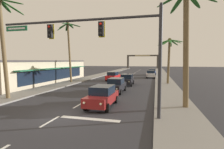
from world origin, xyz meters
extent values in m
plane|color=#2D2D33|center=(0.00, 0.00, 0.00)|extent=(220.00, 220.00, 0.00)
cube|color=gray|center=(7.80, 20.00, 0.07)|extent=(3.20, 110.00, 0.14)
cube|color=gray|center=(-7.80, 20.00, 0.07)|extent=(3.20, 110.00, 0.14)
cube|color=silver|center=(0.00, -1.64, 0.00)|extent=(0.16, 2.00, 0.01)
cube|color=silver|center=(0.00, 2.45, 0.00)|extent=(0.16, 2.00, 0.01)
cube|color=silver|center=(0.00, 6.54, 0.00)|extent=(0.16, 2.00, 0.01)
cube|color=silver|center=(0.00, 10.63, 0.00)|extent=(0.16, 2.00, 0.01)
cube|color=silver|center=(0.00, 14.72, 0.00)|extent=(0.16, 2.00, 0.01)
cube|color=silver|center=(0.00, 18.81, 0.00)|extent=(0.16, 2.00, 0.01)
cube|color=silver|center=(0.00, 22.89, 0.00)|extent=(0.16, 2.00, 0.01)
cube|color=silver|center=(0.00, 26.98, 0.00)|extent=(0.16, 2.00, 0.01)
cube|color=silver|center=(0.00, 31.07, 0.00)|extent=(0.16, 2.00, 0.01)
cube|color=silver|center=(0.00, 35.16, 0.00)|extent=(0.16, 2.00, 0.01)
cube|color=silver|center=(0.00, 39.25, 0.00)|extent=(0.16, 2.00, 0.01)
cube|color=silver|center=(0.00, 43.34, 0.00)|extent=(0.16, 2.00, 0.01)
cube|color=silver|center=(0.00, 47.43, 0.00)|extent=(0.16, 2.00, 0.01)
cube|color=silver|center=(0.00, 51.52, 0.00)|extent=(0.16, 2.00, 0.01)
cube|color=silver|center=(0.00, 55.61, 0.00)|extent=(0.16, 2.00, 0.01)
cube|color=silver|center=(0.00, 59.70, 0.00)|extent=(0.16, 2.00, 0.01)
cube|color=silver|center=(0.00, 63.79, 0.00)|extent=(0.16, 2.00, 0.01)
cube|color=silver|center=(0.00, 67.88, 0.00)|extent=(0.16, 2.00, 0.01)
cube|color=silver|center=(2.20, -0.60, 0.00)|extent=(4.00, 0.44, 0.01)
cylinder|color=#2D2D33|center=(6.50, 0.18, 3.52)|extent=(0.22, 0.22, 7.04)
cylinder|color=#2D2D33|center=(0.87, 0.18, 6.44)|extent=(11.26, 0.16, 0.16)
sphere|color=#2D2D33|center=(6.50, 0.18, 7.10)|extent=(0.20, 0.20, 0.20)
cube|color=black|center=(2.74, 0.16, 5.80)|extent=(0.32, 0.26, 0.92)
sphere|color=red|center=(2.74, 0.02, 6.10)|extent=(0.17, 0.17, 0.17)
sphere|color=black|center=(2.74, 0.02, 5.80)|extent=(0.17, 0.17, 0.17)
sphere|color=black|center=(2.74, 0.02, 5.50)|extent=(0.17, 0.17, 0.17)
cube|color=yellow|center=(2.74, 0.33, 5.80)|extent=(0.42, 0.03, 1.04)
cube|color=black|center=(-1.01, 0.16, 5.80)|extent=(0.32, 0.26, 0.92)
sphere|color=red|center=(-1.01, 0.02, 6.10)|extent=(0.17, 0.17, 0.17)
sphere|color=black|center=(-1.01, 0.02, 5.80)|extent=(0.17, 0.17, 0.17)
sphere|color=black|center=(-1.01, 0.02, 5.50)|extent=(0.17, 0.17, 0.17)
cube|color=yellow|center=(-1.01, 0.33, 5.80)|extent=(0.42, 0.03, 1.04)
cube|color=#146038|center=(-3.83, 0.18, 6.12)|extent=(1.84, 0.05, 0.36)
cube|color=white|center=(-3.83, 0.16, 6.12)|extent=(1.47, 0.01, 0.12)
cube|color=maroon|center=(2.04, 2.55, 0.68)|extent=(1.83, 4.33, 0.72)
cube|color=black|center=(2.04, 2.70, 1.36)|extent=(1.64, 2.23, 0.64)
cylinder|color=black|center=(2.88, 1.11, 0.32)|extent=(0.23, 0.64, 0.64)
cylinder|color=black|center=(1.15, 1.14, 0.32)|extent=(0.23, 0.64, 0.64)
cylinder|color=black|center=(2.93, 3.95, 0.32)|extent=(0.23, 0.64, 0.64)
cylinder|color=black|center=(1.20, 3.98, 0.32)|extent=(0.23, 0.64, 0.64)
sphere|color=#F9EFC6|center=(2.62, 0.37, 0.76)|extent=(0.18, 0.18, 0.18)
sphere|color=#F9EFC6|center=(1.38, 0.39, 0.76)|extent=(0.18, 0.18, 0.18)
cube|color=red|center=(2.74, 4.70, 0.78)|extent=(0.24, 0.06, 0.20)
cube|color=red|center=(1.42, 4.72, 0.78)|extent=(0.24, 0.06, 0.20)
cube|color=black|center=(1.71, 9.09, 0.68)|extent=(1.79, 4.31, 0.72)
cube|color=black|center=(1.71, 9.24, 1.36)|extent=(1.62, 2.21, 0.64)
cylinder|color=black|center=(2.56, 7.67, 0.32)|extent=(0.22, 0.64, 0.64)
cylinder|color=black|center=(0.83, 7.68, 0.32)|extent=(0.22, 0.64, 0.64)
cylinder|color=black|center=(2.58, 10.50, 0.32)|extent=(0.22, 0.64, 0.64)
cylinder|color=black|center=(0.86, 10.52, 0.32)|extent=(0.22, 0.64, 0.64)
sphere|color=#F9EFC6|center=(2.31, 6.92, 0.76)|extent=(0.18, 0.18, 0.18)
sphere|color=#F9EFC6|center=(1.07, 6.93, 0.76)|extent=(0.18, 0.18, 0.18)
cube|color=red|center=(2.38, 11.25, 0.78)|extent=(0.24, 0.06, 0.20)
cube|color=red|center=(1.06, 11.26, 0.78)|extent=(0.24, 0.06, 0.20)
cube|color=black|center=(1.95, 15.63, 0.68)|extent=(1.85, 4.34, 0.72)
cube|color=black|center=(1.95, 15.78, 1.36)|extent=(1.65, 2.23, 0.64)
cylinder|color=black|center=(2.84, 14.23, 0.32)|extent=(0.23, 0.64, 0.64)
cylinder|color=black|center=(1.12, 14.20, 0.32)|extent=(0.23, 0.64, 0.64)
cylinder|color=black|center=(2.78, 17.07, 0.32)|extent=(0.23, 0.64, 0.64)
cylinder|color=black|center=(1.06, 17.03, 0.32)|extent=(0.23, 0.64, 0.64)
sphere|color=#F9EFC6|center=(2.62, 13.48, 0.76)|extent=(0.18, 0.18, 0.18)
sphere|color=#F9EFC6|center=(1.38, 13.45, 0.76)|extent=(0.18, 0.18, 0.18)
cube|color=red|center=(2.57, 17.81, 0.78)|extent=(0.24, 0.06, 0.20)
cube|color=red|center=(1.25, 17.78, 0.78)|extent=(0.24, 0.06, 0.20)
cube|color=red|center=(-1.55, 21.01, 0.68)|extent=(1.98, 4.39, 0.72)
cube|color=black|center=(-1.55, 20.86, 1.36)|extent=(1.71, 2.28, 0.64)
cylinder|color=black|center=(-2.33, 22.47, 0.32)|extent=(0.25, 0.65, 0.64)
cylinder|color=black|center=(-0.61, 22.38, 0.32)|extent=(0.25, 0.65, 0.64)
cylinder|color=black|center=(-2.48, 19.64, 0.32)|extent=(0.25, 0.65, 0.64)
cylinder|color=black|center=(-0.76, 19.55, 0.32)|extent=(0.25, 0.65, 0.64)
sphere|color=#B2B2AD|center=(-2.05, 23.21, 0.76)|extent=(0.18, 0.18, 0.18)
sphere|color=#B2B2AD|center=(-0.81, 23.15, 0.76)|extent=(0.18, 0.18, 0.18)
cube|color=red|center=(-2.32, 18.89, 0.78)|extent=(0.24, 0.07, 0.20)
cube|color=red|center=(-1.00, 18.82, 0.78)|extent=(0.24, 0.07, 0.20)
cube|color=navy|center=(5.32, 36.05, 0.68)|extent=(1.87, 4.34, 0.72)
cube|color=black|center=(5.32, 36.20, 1.36)|extent=(1.66, 2.24, 0.64)
cylinder|color=black|center=(6.14, 34.61, 0.32)|extent=(0.24, 0.65, 0.64)
cylinder|color=black|center=(4.42, 34.65, 0.32)|extent=(0.24, 0.65, 0.64)
cylinder|color=black|center=(6.22, 37.45, 0.32)|extent=(0.24, 0.65, 0.64)
cylinder|color=black|center=(4.49, 37.49, 0.32)|extent=(0.24, 0.65, 0.64)
sphere|color=#B2B2AD|center=(5.88, 33.87, 0.76)|extent=(0.18, 0.18, 0.18)
sphere|color=#B2B2AD|center=(4.64, 33.90, 0.76)|extent=(0.18, 0.18, 0.18)
cube|color=red|center=(6.03, 38.19, 0.78)|extent=(0.24, 0.07, 0.20)
cube|color=red|center=(4.71, 38.23, 0.78)|extent=(0.24, 0.07, 0.20)
cube|color=silver|center=(5.21, 28.37, 0.68)|extent=(1.86, 4.34, 0.72)
cube|color=black|center=(5.21, 28.52, 1.36)|extent=(1.65, 2.24, 0.64)
cylinder|color=black|center=(6.11, 26.98, 0.32)|extent=(0.24, 0.65, 0.64)
cylinder|color=black|center=(4.38, 26.94, 0.32)|extent=(0.24, 0.65, 0.64)
cylinder|color=black|center=(6.04, 29.81, 0.32)|extent=(0.24, 0.65, 0.64)
cylinder|color=black|center=(4.32, 29.77, 0.32)|extent=(0.24, 0.65, 0.64)
sphere|color=#B2B2AD|center=(5.88, 26.22, 0.76)|extent=(0.18, 0.18, 0.18)
sphere|color=#B2B2AD|center=(4.64, 26.19, 0.76)|extent=(0.18, 0.18, 0.18)
cube|color=red|center=(5.82, 30.55, 0.78)|extent=(0.24, 0.07, 0.20)
cube|color=red|center=(4.50, 30.52, 0.78)|extent=(0.24, 0.07, 0.20)
cylinder|color=brown|center=(-7.80, 2.81, 4.68)|extent=(0.91, 0.37, 9.37)
ellipsoid|color=#2D702D|center=(-6.90, 3.04, 9.21)|extent=(2.45, 0.86, 0.65)
ellipsoid|color=#2D702D|center=(-7.45, 3.70, 8.91)|extent=(1.61, 2.05, 1.24)
ellipsoid|color=#2D702D|center=(-8.48, 3.92, 9.16)|extent=(1.21, 2.38, 0.76)
cylinder|color=brown|center=(-7.99, 16.25, 4.96)|extent=(0.77, 0.33, 9.92)
ellipsoid|color=#1E5123|center=(-7.15, 16.44, 9.73)|extent=(2.22, 0.77, 0.71)
ellipsoid|color=#1E5123|center=(-7.24, 16.73, 9.75)|extent=(2.14, 1.33, 0.67)
ellipsoid|color=#1E5123|center=(-8.22, 17.34, 9.78)|extent=(0.43, 2.21, 0.61)
ellipsoid|color=#1E5123|center=(-8.80, 17.04, 9.51)|extent=(1.54, 1.87, 1.14)
ellipsoid|color=#1E5123|center=(-9.20, 16.69, 9.76)|extent=(2.17, 1.26, 0.64)
ellipsoid|color=#1E5123|center=(-9.14, 16.11, 9.43)|extent=(2.00, 0.70, 1.30)
ellipsoid|color=#1E5123|center=(-8.50, 15.33, 9.47)|extent=(0.97, 2.03, 1.22)
ellipsoid|color=#1E5123|center=(-8.15, 15.17, 9.78)|extent=(0.53, 2.22, 0.61)
ellipsoid|color=#1E5123|center=(-7.42, 15.59, 9.62)|extent=(1.88, 1.67, 0.93)
sphere|color=#4C4223|center=(-8.21, 16.25, 9.97)|extent=(0.60, 0.60, 0.60)
cylinder|color=brown|center=(8.46, 3.49, 4.40)|extent=(0.64, 0.42, 8.82)
ellipsoid|color=#2D702D|center=(9.02, 4.34, 8.47)|extent=(1.69, 2.00, 1.00)
ellipsoid|color=#2D702D|center=(7.87, 4.39, 8.34)|extent=(1.34, 2.05, 1.26)
cylinder|color=brown|center=(8.21, 18.08, 3.47)|extent=(0.48, 0.36, 6.94)
ellipsoid|color=#2D702D|center=(9.28, 18.03, 6.83)|extent=(2.06, 0.51, 0.55)
ellipsoid|color=#2D702D|center=(8.98, 18.72, 6.63)|extent=(1.71, 1.61, 0.94)
ellipsoid|color=#2D702D|center=(8.45, 18.96, 6.53)|extent=(0.75, 1.91, 1.13)
ellipsoid|color=#2D702D|center=(7.66, 18.84, 6.70)|extent=(1.57, 1.80, 0.80)
ellipsoid|color=#2D702D|center=(7.36, 18.17, 6.58)|extent=(1.94, 0.59, 1.04)
ellipsoid|color=#2D702D|center=(7.38, 17.71, 6.68)|extent=(1.98, 1.12, 0.85)
ellipsoid|color=#2D702D|center=(7.72, 17.34, 6.58)|extent=(1.46, 1.77, 1.04)
ellipsoid|color=#2D702D|center=(8.28, 17.12, 6.68)|extent=(0.40, 1.98, 0.84)
ellipsoid|color=#2D702D|center=(9.09, 17.56, 6.69)|extent=(1.89, 1.41, 0.83)
sphere|color=#4C4223|center=(8.28, 18.08, 6.98)|extent=(0.60, 0.60, 0.60)
cube|color=beige|center=(-13.48, 15.81, 1.79)|extent=(6.72, 22.50, 3.58)
cube|color=#3D3838|center=(-13.48, 15.81, 3.70)|extent=(6.92, 22.72, 0.24)
cube|color=#195B3D|center=(-9.67, 15.81, 2.50)|extent=(1.00, 19.12, 0.12)
cube|color=black|center=(-10.10, 15.81, 1.40)|extent=(0.06, 18.00, 1.80)
cube|color=#423D38|center=(-7.10, 74.84, 2.97)|extent=(0.90, 0.90, 5.93)
cube|color=#423D38|center=(7.10, 74.84, 2.97)|extent=(0.90, 0.90, 5.93)
cube|color=#423D38|center=(0.00, 74.84, 6.28)|extent=(15.11, 0.60, 0.70)
cube|color=tan|center=(0.00, 74.52, 6.28)|extent=(7.10, 0.08, 0.56)
camera|label=1|loc=(6.25, -10.89, 3.72)|focal=28.03mm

